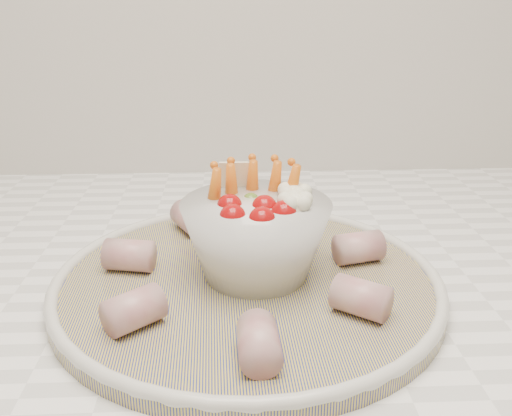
{
  "coord_description": "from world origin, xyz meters",
  "views": [
    {
      "loc": [
        0.04,
        0.87,
        1.2
      ],
      "look_at": [
        0.07,
        1.36,
        1.0
      ],
      "focal_mm": 40.0,
      "sensor_mm": 36.0,
      "label": 1
    }
  ],
  "objects": [
    {
      "name": "serving_platter",
      "position": [
        0.06,
        1.36,
        0.93
      ],
      "size": [
        0.38,
        0.38,
        0.02
      ],
      "color": "navy",
      "rests_on": "kitchen_counter"
    },
    {
      "name": "veggie_bowl",
      "position": [
        0.07,
        1.37,
        0.98
      ],
      "size": [
        0.14,
        0.14,
        0.11
      ],
      "color": "silver",
      "rests_on": "serving_platter"
    },
    {
      "name": "cured_meat_rolls",
      "position": [
        0.06,
        1.36,
        0.95
      ],
      "size": [
        0.28,
        0.3,
        0.03
      ],
      "color": "#A54B52",
      "rests_on": "serving_platter"
    }
  ]
}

